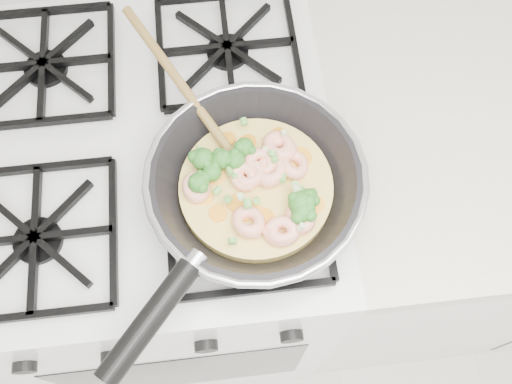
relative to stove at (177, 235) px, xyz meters
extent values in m
cube|color=white|center=(0.00, 0.00, -0.01)|extent=(0.60, 0.60, 0.90)
cube|color=black|center=(0.00, -0.30, -0.01)|extent=(0.48, 0.00, 0.40)
cube|color=black|center=(0.00, 0.00, 0.45)|extent=(0.56, 0.56, 0.02)
torus|color=#BABAC1|center=(0.17, -0.12, 0.52)|extent=(0.31, 0.31, 0.01)
cylinder|color=black|center=(0.02, -0.30, 0.52)|extent=(0.13, 0.15, 0.03)
cylinder|color=#F5D66A|center=(0.17, -0.12, 0.48)|extent=(0.22, 0.22, 0.02)
ellipsoid|color=olive|center=(0.14, -0.08, 0.50)|extent=(0.06, 0.06, 0.01)
cylinder|color=olive|center=(0.07, 0.05, 0.53)|extent=(0.14, 0.23, 0.07)
torus|color=#FFB696|center=(0.16, -0.11, 0.50)|extent=(0.06, 0.07, 0.02)
torus|color=#FFB696|center=(0.22, -0.10, 0.50)|extent=(0.05, 0.05, 0.03)
torus|color=#FFB696|center=(0.19, -0.20, 0.50)|extent=(0.06, 0.06, 0.02)
torus|color=#FFB696|center=(0.15, -0.18, 0.50)|extent=(0.07, 0.07, 0.02)
torus|color=#FFB696|center=(0.19, -0.20, 0.50)|extent=(0.05, 0.05, 0.03)
torus|color=#FFB696|center=(0.21, -0.07, 0.50)|extent=(0.07, 0.07, 0.02)
torus|color=#FFB696|center=(0.22, -0.18, 0.50)|extent=(0.05, 0.05, 0.03)
torus|color=#FFB696|center=(0.08, -0.12, 0.50)|extent=(0.05, 0.05, 0.03)
torus|color=#FFB696|center=(0.19, -0.11, 0.50)|extent=(0.07, 0.07, 0.03)
torus|color=#FFB696|center=(0.18, -0.09, 0.50)|extent=(0.07, 0.07, 0.03)
torus|color=#FFB696|center=(0.15, -0.11, 0.50)|extent=(0.06, 0.06, 0.02)
torus|color=#FFB696|center=(0.21, -0.07, 0.50)|extent=(0.07, 0.07, 0.03)
ellipsoid|color=#388029|center=(0.22, -0.18, 0.51)|extent=(0.04, 0.04, 0.03)
ellipsoid|color=#388029|center=(0.10, -0.08, 0.51)|extent=(0.04, 0.04, 0.03)
ellipsoid|color=#388029|center=(0.16, -0.07, 0.51)|extent=(0.04, 0.04, 0.03)
ellipsoid|color=#388029|center=(0.11, -0.10, 0.51)|extent=(0.03, 0.03, 0.03)
ellipsoid|color=#388029|center=(0.12, -0.08, 0.51)|extent=(0.04, 0.04, 0.03)
ellipsoid|color=#388029|center=(0.23, -0.16, 0.51)|extent=(0.03, 0.03, 0.03)
ellipsoid|color=#388029|center=(0.22, -0.16, 0.51)|extent=(0.04, 0.04, 0.03)
ellipsoid|color=#388029|center=(0.14, -0.09, 0.51)|extent=(0.04, 0.04, 0.03)
ellipsoid|color=#388029|center=(0.09, -0.12, 0.51)|extent=(0.04, 0.04, 0.03)
cylinder|color=#FFA220|center=(0.21, -0.04, 0.50)|extent=(0.04, 0.04, 0.01)
cylinder|color=#FFA220|center=(0.14, -0.14, 0.50)|extent=(0.04, 0.04, 0.01)
cylinder|color=#FFA220|center=(0.16, -0.05, 0.50)|extent=(0.03, 0.03, 0.00)
cylinder|color=#FFA220|center=(0.24, -0.16, 0.50)|extent=(0.03, 0.03, 0.01)
cylinder|color=#FFA220|center=(0.13, -0.04, 0.50)|extent=(0.03, 0.03, 0.01)
cylinder|color=#FFA220|center=(0.11, -0.16, 0.50)|extent=(0.03, 0.03, 0.00)
cylinder|color=#FFA220|center=(0.17, -0.17, 0.50)|extent=(0.03, 0.03, 0.01)
cylinder|color=#FFA220|center=(0.11, -0.10, 0.50)|extent=(0.03, 0.03, 0.01)
cylinder|color=#FFA220|center=(0.16, -0.16, 0.50)|extent=(0.04, 0.04, 0.01)
cylinder|color=#FFA220|center=(0.10, -0.09, 0.50)|extent=(0.04, 0.04, 0.01)
cylinder|color=#FFA220|center=(0.21, -0.11, 0.50)|extent=(0.03, 0.03, 0.01)
cylinder|color=#FFA220|center=(0.19, -0.08, 0.50)|extent=(0.03, 0.03, 0.00)
cylinder|color=#FFA220|center=(0.24, -0.08, 0.50)|extent=(0.04, 0.04, 0.01)
cylinder|color=#FFA220|center=(0.09, -0.13, 0.50)|extent=(0.04, 0.04, 0.00)
cylinder|color=#FFA220|center=(0.15, -0.16, 0.50)|extent=(0.03, 0.03, 0.00)
cylinder|color=#63AD45|center=(0.14, -0.11, 0.51)|extent=(0.01, 0.01, 0.01)
cylinder|color=beige|center=(0.22, -0.14, 0.52)|extent=(0.01, 0.01, 0.01)
cylinder|color=#63AD45|center=(0.09, -0.06, 0.51)|extent=(0.01, 0.01, 0.01)
cylinder|color=#63AD45|center=(0.13, -0.14, 0.51)|extent=(0.01, 0.01, 0.01)
cylinder|color=#63AD45|center=(0.20, -0.09, 0.51)|extent=(0.01, 0.01, 0.01)
cylinder|color=#63AD45|center=(0.16, -0.15, 0.51)|extent=(0.01, 0.01, 0.01)
cylinder|color=#63AD45|center=(0.20, -0.12, 0.51)|extent=(0.01, 0.01, 0.01)
cylinder|color=#63AD45|center=(0.13, -0.10, 0.51)|extent=(0.01, 0.01, 0.01)
cylinder|color=beige|center=(0.21, -0.06, 0.52)|extent=(0.01, 0.01, 0.01)
cylinder|color=#63AD45|center=(0.13, -0.21, 0.51)|extent=(0.01, 0.01, 0.01)
cylinder|color=#63AD45|center=(0.19, -0.09, 0.52)|extent=(0.01, 0.01, 0.01)
cylinder|color=beige|center=(0.14, -0.15, 0.52)|extent=(0.01, 0.01, 0.01)
cylinder|color=beige|center=(0.22, -0.20, 0.52)|extent=(0.01, 0.01, 0.01)
cylinder|color=beige|center=(0.18, -0.08, 0.51)|extent=(0.01, 0.01, 0.01)
cylinder|color=#63AD45|center=(0.22, -0.13, 0.52)|extent=(0.01, 0.01, 0.01)
cylinder|color=beige|center=(0.19, -0.07, 0.51)|extent=(0.01, 0.01, 0.01)
cylinder|color=#63AD45|center=(0.16, -0.03, 0.51)|extent=(0.01, 0.01, 0.01)
cylinder|color=#63AD45|center=(0.23, -0.14, 0.51)|extent=(0.01, 0.01, 0.01)
cylinder|color=#63AD45|center=(0.11, -0.13, 0.51)|extent=(0.01, 0.01, 0.01)
cylinder|color=#63AD45|center=(0.08, -0.12, 0.51)|extent=(0.01, 0.01, 0.01)
cylinder|color=#63AD45|center=(0.15, -0.16, 0.52)|extent=(0.01, 0.01, 0.01)
camera|label=1|loc=(0.13, -0.45, 1.21)|focal=39.48mm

